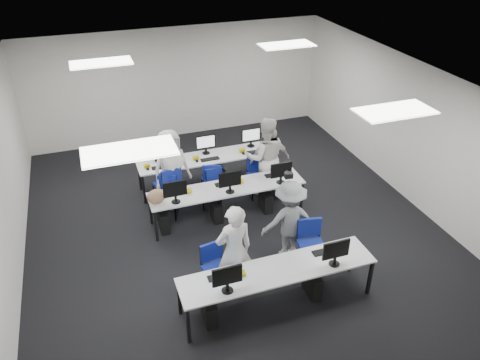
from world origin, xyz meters
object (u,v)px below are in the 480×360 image
object	(u,v)px
chair_2	(167,204)
chair_4	(258,183)
chair_5	(168,192)
student_2	(171,168)
chair_6	(212,187)
chair_0	(217,276)
chair_7	(262,179)
desk_front	(278,272)
photographer	(289,220)
student_1	(265,157)
chair_3	(212,193)
student_0	(234,251)
student_3	(270,160)
desk_mid	(227,190)
chair_1	(310,253)

from	to	relation	value
chair_2	chair_4	bearing A→B (deg)	23.80
chair_5	student_2	distance (m)	0.57
chair_5	chair_6	size ratio (longest dim) A/B	1.21
chair_0	chair_5	distance (m)	2.84
chair_2	chair_7	distance (m)	2.23
desk_front	chair_5	xyz separation A→B (m)	(-1.06, 3.48, -0.37)
desk_front	photographer	bearing A→B (deg)	57.61
student_1	desk_front	bearing A→B (deg)	83.27
chair_3	chair_2	bearing A→B (deg)	-158.06
student_0	student_3	size ratio (longest dim) A/B	1.11
chair_6	student_2	xyz separation A→B (m)	(-0.88, 0.03, 0.62)
chair_7	student_0	size ratio (longest dim) A/B	0.55
chair_3	chair_4	bearing A→B (deg)	20.03
desk_mid	chair_1	bearing A→B (deg)	-64.37
chair_3	chair_0	bearing A→B (deg)	-87.28
student_1	student_3	size ratio (longest dim) A/B	1.17
chair_0	photographer	bearing A→B (deg)	5.96
chair_2	chair_5	distance (m)	0.39
chair_3	student_2	xyz separation A→B (m)	(-0.79, 0.32, 0.60)
chair_4	chair_6	world-z (taller)	chair_4
student_2	chair_6	bearing A→B (deg)	-20.38
chair_2	student_2	world-z (taller)	student_2
student_2	student_3	xyz separation A→B (m)	(2.18, -0.18, -0.09)
chair_1	chair_7	world-z (taller)	chair_7
desk_mid	student_1	size ratio (longest dim) A/B	1.75
desk_mid	chair_3	distance (m)	0.73
chair_1	chair_7	distance (m)	2.70
chair_1	chair_7	bearing A→B (deg)	97.85
photographer	chair_4	bearing A→B (deg)	-91.10
student_0	student_2	bearing A→B (deg)	-87.60
desk_mid	chair_4	bearing A→B (deg)	33.96
chair_0	student_2	bearing A→B (deg)	82.54
chair_7	student_0	distance (m)	3.32
desk_front	student_3	world-z (taller)	student_3
chair_4	student_2	bearing A→B (deg)	176.35
chair_7	student_0	world-z (taller)	student_0
desk_mid	chair_0	world-z (taller)	chair_0
chair_0	chair_7	size ratio (longest dim) A/B	0.91
desk_front	student_2	xyz separation A→B (m)	(-0.95, 3.49, 0.19)
student_2	photographer	xyz separation A→B (m)	(1.64, -2.42, -0.09)
chair_0	student_2	world-z (taller)	student_2
chair_1	student_0	size ratio (longest dim) A/B	0.53
chair_4	chair_5	bearing A→B (deg)	177.27
desk_mid	student_2	size ratio (longest dim) A/B	1.83
desk_front	student_0	distance (m)	0.78
desk_mid	chair_2	distance (m)	1.33
desk_mid	photographer	bearing A→B (deg)	-65.77
desk_front	chair_1	size ratio (longest dim) A/B	3.49
chair_3	photographer	world-z (taller)	photographer
student_2	photographer	distance (m)	2.92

